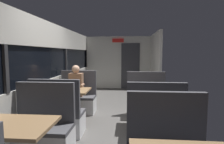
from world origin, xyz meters
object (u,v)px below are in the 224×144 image
bench_mid_window_facing_entry (77,100)px  dining_table_rear_aisle (150,98)px  bench_near_window_facing_entry (42,133)px  bench_rear_aisle_facing_end (154,125)px  seated_passenger (77,93)px  dining_table_near_window (14,132)px  dining_table_mid_window (69,94)px  bench_mid_window_facing_end (58,118)px  bench_rear_aisle_facing_entry (146,103)px

bench_mid_window_facing_entry → dining_table_rear_aisle: 2.03m
bench_near_window_facing_entry → bench_mid_window_facing_entry: 2.07m
bench_rear_aisle_facing_end → seated_passenger: 2.36m
dining_table_near_window → bench_near_window_facing_entry: bench_near_window_facing_entry is taller
dining_table_mid_window → bench_mid_window_facing_entry: bearing=90.0°
seated_passenger → dining_table_near_window: bearing=-90.0°
bench_mid_window_facing_entry → dining_table_rear_aisle: bearing=-26.7°
dining_table_mid_window → bench_mid_window_facing_entry: size_ratio=0.82×
dining_table_near_window → bench_mid_window_facing_end: (0.00, 1.37, -0.31)m
dining_table_near_window → dining_table_mid_window: (0.00, 2.07, 0.00)m
dining_table_rear_aisle → bench_rear_aisle_facing_entry: 0.77m
bench_near_window_facing_entry → bench_rear_aisle_facing_entry: bearing=46.3°
dining_table_near_window → bench_rear_aisle_facing_entry: (1.79, 2.57, -0.31)m
bench_near_window_facing_entry → bench_mid_window_facing_entry: bearing=90.0°
bench_mid_window_facing_end → bench_rear_aisle_facing_end: 1.80m
dining_table_mid_window → bench_rear_aisle_facing_entry: bearing=15.6°
dining_table_mid_window → bench_rear_aisle_facing_end: 2.03m
bench_rear_aisle_facing_entry → seated_passenger: seated_passenger is taller
dining_table_rear_aisle → seated_passenger: (-1.79, 0.83, -0.10)m
dining_table_rear_aisle → bench_rear_aisle_facing_end: size_ratio=0.82×
bench_rear_aisle_facing_end → bench_rear_aisle_facing_entry: 1.40m
bench_rear_aisle_facing_end → bench_rear_aisle_facing_entry: same height
bench_rear_aisle_facing_entry → seated_passenger: (-1.79, 0.13, 0.21)m
dining_table_rear_aisle → bench_mid_window_facing_entry: bearing=153.3°
bench_rear_aisle_facing_end → bench_rear_aisle_facing_entry: bearing=90.0°
dining_table_near_window → bench_near_window_facing_entry: bearing=90.0°
dining_table_rear_aisle → bench_rear_aisle_facing_end: bearing=-90.0°
seated_passenger → dining_table_rear_aisle: bearing=-24.8°
bench_mid_window_facing_end → dining_table_rear_aisle: bench_mid_window_facing_end is taller
dining_table_rear_aisle → bench_rear_aisle_facing_end: (0.00, -0.70, -0.31)m
bench_mid_window_facing_end → dining_table_rear_aisle: bearing=15.6°
dining_table_near_window → bench_rear_aisle_facing_end: bearing=33.2°
bench_mid_window_facing_entry → bench_rear_aisle_facing_entry: bearing=-6.4°
bench_mid_window_facing_entry → dining_table_rear_aisle: (1.79, -0.90, 0.31)m
dining_table_mid_window → dining_table_rear_aisle: size_ratio=1.00×
bench_mid_window_facing_end → dining_table_mid_window: bearing=90.0°
dining_table_near_window → dining_table_rear_aisle: bearing=46.3°
bench_mid_window_facing_entry → bench_rear_aisle_facing_entry: 1.80m
dining_table_mid_window → bench_mid_window_facing_entry: (0.00, 0.70, -0.31)m
dining_table_mid_window → bench_mid_window_facing_end: bearing=-90.0°
dining_table_near_window → dining_table_rear_aisle: size_ratio=1.00×
bench_mid_window_facing_end → bench_rear_aisle_facing_entry: 2.15m
bench_rear_aisle_facing_end → bench_rear_aisle_facing_entry: size_ratio=1.00×
dining_table_near_window → bench_mid_window_facing_entry: bearing=90.0°
dining_table_near_window → seated_passenger: size_ratio=0.71×
dining_table_mid_window → seated_passenger: seated_passenger is taller
dining_table_near_window → dining_table_mid_window: same height
dining_table_near_window → bench_mid_window_facing_end: size_ratio=0.82×
dining_table_mid_window → bench_rear_aisle_facing_entry: (1.79, 0.50, -0.31)m
bench_near_window_facing_entry → seated_passenger: 2.01m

